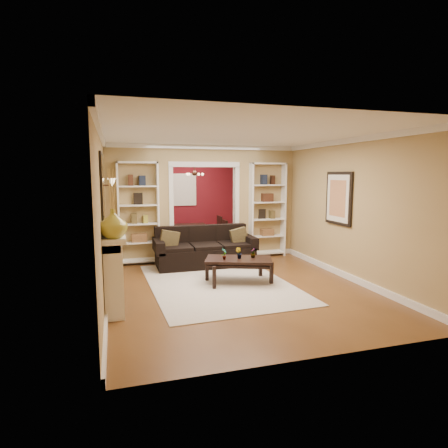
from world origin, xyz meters
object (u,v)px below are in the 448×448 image
object	(u,v)px
sofa	(205,247)
dining_table	(195,237)
fireplace	(115,267)
bookshelf_right	(267,210)
bookshelf_left	(139,214)
coffee_table	(239,270)

from	to	relation	value
sofa	dining_table	size ratio (longest dim) A/B	1.34
fireplace	bookshelf_right	bearing A→B (deg)	34.80
bookshelf_left	fireplace	distance (m)	2.65
sofa	fireplace	bearing A→B (deg)	-134.52
bookshelf_left	sofa	bearing A→B (deg)	-22.83
fireplace	coffee_table	bearing A→B (deg)	13.04
sofa	fireplace	xyz separation A→B (m)	(-1.92, -1.95, 0.15)
sofa	bookshelf_left	xyz separation A→B (m)	(-1.38, 0.58, 0.72)
bookshelf_right	dining_table	distance (m)	2.29
coffee_table	fireplace	xyz separation A→B (m)	(-2.22, -0.52, 0.35)
bookshelf_right	bookshelf_left	bearing A→B (deg)	180.00
sofa	bookshelf_right	distance (m)	1.95
sofa	bookshelf_right	world-z (taller)	bookshelf_right
bookshelf_right	dining_table	bearing A→B (deg)	134.91
sofa	bookshelf_right	size ratio (longest dim) A/B	0.96
sofa	coffee_table	world-z (taller)	sofa
bookshelf_right	coffee_table	bearing A→B (deg)	-125.08
bookshelf_right	fireplace	size ratio (longest dim) A/B	1.35
coffee_table	fireplace	bearing A→B (deg)	-146.59
coffee_table	bookshelf_right	world-z (taller)	bookshelf_right
sofa	bookshelf_left	size ratio (longest dim) A/B	0.96
sofa	coffee_table	distance (m)	1.48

